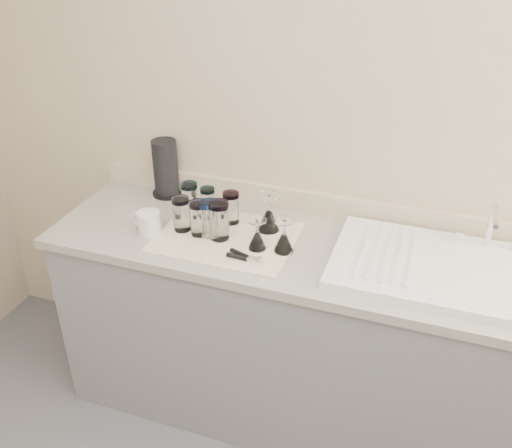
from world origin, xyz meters
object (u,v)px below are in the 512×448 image
at_px(tumbler_blue, 199,218).
at_px(white_mug, 148,223).
at_px(tumbler_teal, 190,199).
at_px(tumbler_cyan, 208,201).
at_px(tumbler_magenta, 182,214).
at_px(sink_unit, 445,269).
at_px(paper_towel_roll, 166,169).
at_px(goblet_back_left, 269,218).
at_px(goblet_front_left, 257,238).
at_px(goblet_front_right, 284,240).
at_px(can_opener, 245,257).
at_px(tumbler_lavender, 219,220).
at_px(tumbler_extra, 209,218).
at_px(tumbler_purple, 231,207).

bearing_deg(tumbler_blue, white_mug, -166.40).
bearing_deg(white_mug, tumbler_teal, 63.30).
distance_m(tumbler_cyan, tumbler_magenta, 0.16).
height_order(sink_unit, paper_towel_roll, paper_towel_roll).
height_order(tumbler_teal, goblet_back_left, goblet_back_left).
xyz_separation_m(goblet_front_left, goblet_front_right, (0.10, 0.02, 0.00)).
bearing_deg(goblet_back_left, sink_unit, -5.78).
relative_size(sink_unit, can_opener, 5.63).
distance_m(tumbler_magenta, tumbler_lavender, 0.17).
relative_size(tumbler_lavender, can_opener, 1.11).
bearing_deg(tumbler_blue, paper_towel_roll, 135.38).
bearing_deg(tumbler_extra, goblet_front_right, -2.96).
bearing_deg(tumbler_blue, tumbler_lavender, -0.47).
bearing_deg(can_opener, tumbler_teal, 143.58).
bearing_deg(white_mug, tumbler_cyan, 50.72).
bearing_deg(tumbler_extra, tumbler_cyan, 116.11).
distance_m(sink_unit, tumbler_magenta, 1.05).
height_order(tumbler_teal, tumbler_cyan, tumbler_teal).
xyz_separation_m(tumbler_purple, goblet_front_left, (0.17, -0.16, -0.03)).
bearing_deg(paper_towel_roll, tumbler_lavender, -37.18).
distance_m(tumbler_teal, white_mug, 0.22).
bearing_deg(tumbler_cyan, tumbler_purple, -13.34).
bearing_deg(goblet_front_left, sink_unit, 6.34).
relative_size(can_opener, white_mug, 1.06).
bearing_deg(tumbler_teal, tumbler_magenta, -78.88).
xyz_separation_m(tumbler_purple, goblet_back_left, (0.17, -0.01, -0.02)).
bearing_deg(tumbler_teal, can_opener, -36.42).
bearing_deg(goblet_front_left, tumbler_magenta, 174.69).
bearing_deg(goblet_front_left, tumbler_purple, 137.58).
distance_m(goblet_front_left, paper_towel_roll, 0.64).
bearing_deg(sink_unit, tumbler_lavender, -176.26).
distance_m(tumbler_teal, tumbler_magenta, 0.14).
xyz_separation_m(tumbler_purple, tumbler_blue, (-0.09, -0.13, 0.00)).
distance_m(white_mug, paper_towel_roll, 0.36).
height_order(tumbler_cyan, tumbler_lavender, tumbler_lavender).
xyz_separation_m(sink_unit, can_opener, (-0.72, -0.17, -0.00)).
bearing_deg(can_opener, tumbler_blue, 154.72).
bearing_deg(tumbler_magenta, goblet_front_right, -2.12).
height_order(tumbler_blue, goblet_back_left, goblet_back_left).
distance_m(tumbler_lavender, goblet_front_left, 0.17).
height_order(tumbler_blue, goblet_front_left, tumbler_blue).
relative_size(tumbler_purple, tumbler_extra, 0.92).
relative_size(tumbler_magenta, goblet_back_left, 0.90).
bearing_deg(sink_unit, tumbler_extra, -177.09).
relative_size(tumbler_teal, tumbler_extra, 0.96).
xyz_separation_m(tumbler_extra, goblet_front_left, (0.21, -0.03, -0.03)).
relative_size(tumbler_purple, tumbler_lavender, 0.86).
bearing_deg(tumbler_lavender, tumbler_blue, 179.53).
xyz_separation_m(tumbler_cyan, goblet_front_left, (0.29, -0.18, -0.02)).
relative_size(tumbler_teal, white_mug, 1.05).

